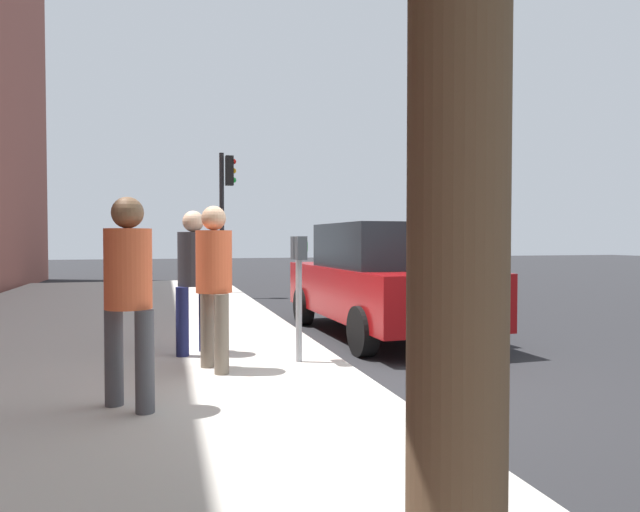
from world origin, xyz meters
TOP-DOWN VIEW (x-y plane):
  - ground_plane at (0.00, 0.00)m, footprint 80.00×80.00m
  - sidewalk_slab at (0.00, 3.00)m, footprint 28.00×6.00m
  - parking_meter at (0.71, 0.51)m, footprint 0.36×0.12m
  - pedestrian_at_meter at (0.54, 1.47)m, footprint 0.51×0.38m
  - pedestrian_bystander at (-0.65, 2.25)m, footprint 0.43×0.40m
  - parking_officer at (1.49, 1.63)m, footprint 0.40×0.43m
  - parked_sedan_near at (2.88, -1.35)m, footprint 4.46×2.08m
  - traffic_signal at (9.37, 0.41)m, footprint 0.24×0.44m

SIDE VIEW (x-z plane):
  - ground_plane at x=0.00m, z-range 0.00..0.00m
  - sidewalk_slab at x=0.00m, z-range 0.00..0.15m
  - parked_sedan_near at x=2.88m, z-range 0.01..1.78m
  - parking_officer at x=1.49m, z-range 0.30..2.02m
  - pedestrian_bystander at x=-0.65m, z-range 0.30..2.02m
  - pedestrian_at_meter at x=0.54m, z-range 0.30..2.02m
  - parking_meter at x=0.71m, z-range 0.46..1.87m
  - traffic_signal at x=9.37m, z-range 0.78..4.38m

